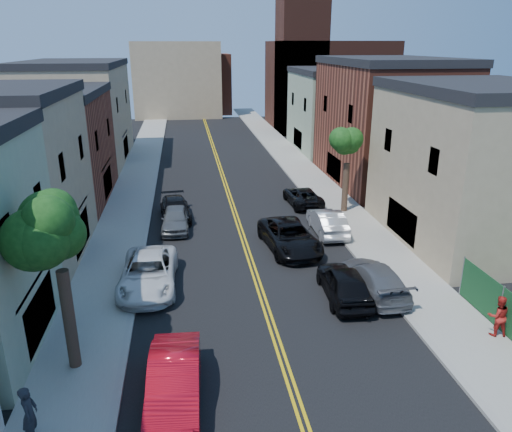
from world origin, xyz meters
name	(u,v)px	position (x,y,z in m)	size (l,w,h in m)	color
sidewalk_left	(135,183)	(-7.90, 40.00, 0.07)	(3.20, 100.00, 0.15)	gray
sidewalk_right	(310,177)	(7.90, 40.00, 0.07)	(3.20, 100.00, 0.15)	gray
curb_left	(155,183)	(-6.15, 40.00, 0.07)	(0.30, 100.00, 0.15)	gray
curb_right	(291,177)	(6.15, 40.00, 0.07)	(0.30, 100.00, 0.15)	gray
bldg_left_brick	(43,151)	(-14.00, 36.00, 4.00)	(9.00, 12.00, 8.00)	brown
bldg_left_tan_far	(78,115)	(-14.00, 50.00, 4.75)	(9.00, 16.00, 9.50)	#998466
bldg_right_tan	(477,169)	(14.00, 24.00, 4.50)	(9.00, 12.00, 9.00)	#998466
bldg_right_brick	(386,125)	(14.00, 38.00, 5.00)	(9.00, 14.00, 10.00)	brown
bldg_right_palegrn	(337,112)	(14.00, 52.00, 4.25)	(9.00, 12.00, 8.50)	gray
church	(322,77)	(16.33, 67.07, 7.24)	(16.20, 14.20, 22.60)	#4C2319
backdrop_left	(177,80)	(-4.00, 82.00, 6.00)	(14.00, 8.00, 12.00)	#998466
backdrop_center	(201,84)	(0.00, 86.00, 5.00)	(10.00, 8.00, 10.00)	brown
tree_left_mid	(53,204)	(-7.88, 14.01, 6.58)	(5.20, 5.20, 9.29)	#3B291D
tree_right_far	(349,134)	(7.92, 30.01, 5.76)	(4.40, 4.40, 8.03)	#3B291D
red_sedan	(174,381)	(-4.14, 11.62, 0.82)	(1.73, 4.97, 1.64)	red
white_pickup	(149,273)	(-5.50, 20.24, 0.82)	(2.72, 5.89, 1.64)	silver
grey_car_left	(176,219)	(-4.22, 28.31, 0.76)	(1.78, 4.43, 1.51)	#53565A
black_car_left	(175,209)	(-4.25, 30.50, 0.70)	(1.96, 4.82, 1.40)	black
grey_car_right	(374,278)	(5.50, 18.08, 0.76)	(2.14, 5.26, 1.53)	#56585E
black_car_right	(344,283)	(3.88, 17.75, 0.82)	(1.93, 4.79, 1.63)	black
silver_car_right	(327,222)	(5.50, 26.19, 0.79)	(1.68, 4.80, 1.58)	#B1B4B9
dark_car_right_far	(303,196)	(5.35, 32.26, 0.67)	(2.22, 4.81, 1.34)	black
black_suv_lane	(290,237)	(2.54, 23.97, 0.81)	(2.70, 5.86, 1.63)	black
pedestrian_left	(30,414)	(-8.43, 10.33, 1.11)	(0.70, 0.46, 1.92)	#212228
pedestrian_right	(498,316)	(9.10, 13.54, 1.05)	(0.87, 0.68, 1.79)	#B4201B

